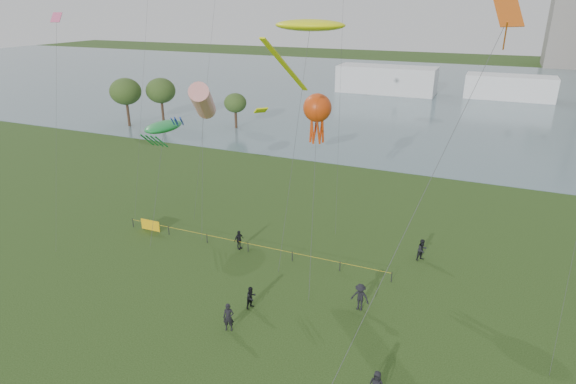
% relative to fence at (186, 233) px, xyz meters
% --- Properties ---
extents(lake, '(400.00, 120.00, 0.08)m').
position_rel_fence_xyz_m(lake, '(11.84, 85.14, -0.53)').
color(lake, slate).
rests_on(lake, ground_plane).
extents(pavilion_left, '(22.00, 8.00, 6.00)m').
position_rel_fence_xyz_m(pavilion_left, '(-0.16, 80.14, 2.45)').
color(pavilion_left, silver).
rests_on(pavilion_left, ground_plane).
extents(pavilion_right, '(18.00, 7.00, 5.00)m').
position_rel_fence_xyz_m(pavilion_right, '(25.84, 83.14, 1.95)').
color(pavilion_right, white).
rests_on(pavilion_right, ground_plane).
extents(trees, '(21.57, 10.31, 7.97)m').
position_rel_fence_xyz_m(trees, '(-28.25, 33.63, 4.89)').
color(trees, '#3B281B').
rests_on(trees, ground_plane).
extents(fence, '(24.07, 0.07, 1.05)m').
position_rel_fence_xyz_m(fence, '(0.00, 0.00, 0.00)').
color(fence, black).
rests_on(fence, ground_plane).
extents(spectator_a, '(0.84, 0.94, 1.60)m').
position_rel_fence_xyz_m(spectator_a, '(10.03, -6.96, 0.24)').
color(spectator_a, black).
rests_on(spectator_a, ground_plane).
extents(spectator_b, '(1.33, 0.84, 1.95)m').
position_rel_fence_xyz_m(spectator_b, '(16.85, -4.27, 0.42)').
color(spectator_b, black).
rests_on(spectator_b, ground_plane).
extents(spectator_c, '(0.71, 1.06, 1.67)m').
position_rel_fence_xyz_m(spectator_c, '(5.19, 0.15, 0.28)').
color(spectator_c, black).
rests_on(spectator_c, ground_plane).
extents(spectator_d, '(0.83, 0.59, 1.62)m').
position_rel_fence_xyz_m(spectator_d, '(19.73, -11.48, 0.25)').
color(spectator_d, black).
rests_on(spectator_d, ground_plane).
extents(spectator_f, '(0.80, 0.66, 1.89)m').
position_rel_fence_xyz_m(spectator_f, '(9.83, -9.67, 0.39)').
color(spectator_f, black).
rests_on(spectator_f, ground_plane).
extents(spectator_g, '(1.09, 1.11, 1.81)m').
position_rel_fence_xyz_m(spectator_g, '(19.64, 4.29, 0.35)').
color(spectator_g, black).
rests_on(spectator_g, ground_plane).
extents(kite_stingray, '(5.17, 10.09, 18.32)m').
position_rel_fence_xyz_m(kite_stingray, '(10.52, 1.99, 17.28)').
color(kite_stingray, '#3F3F42').
extents(kite_windsock, '(4.18, 5.00, 13.65)m').
position_rel_fence_xyz_m(kite_windsock, '(1.04, 2.35, 11.23)').
color(kite_windsock, '#3F3F42').
extents(kite_creature, '(5.03, 10.40, 8.73)m').
position_rel_fence_xyz_m(kite_creature, '(-5.73, 5.55, 7.69)').
color(kite_creature, '#3F3F42').
extents(kite_octopus, '(4.36, 10.93, 12.63)m').
position_rel_fence_xyz_m(kite_octopus, '(10.15, 5.08, 10.84)').
color(kite_octopus, '#3F3F42').
extents(kite_delta, '(6.81, 15.65, 19.61)m').
position_rel_fence_xyz_m(kite_delta, '(22.93, -6.41, 17.28)').
color(kite_delta, '#3F3F42').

